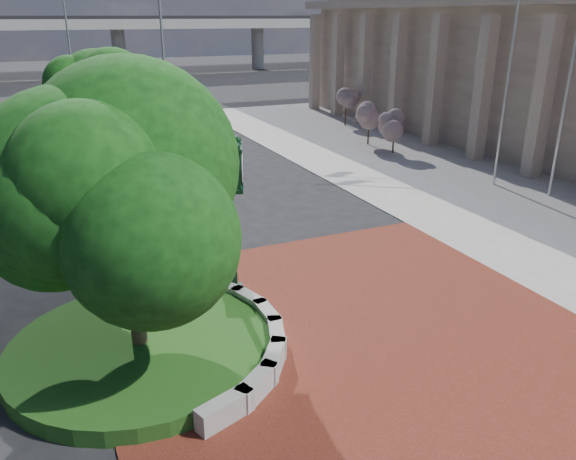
# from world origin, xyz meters

# --- Properties ---
(ground) EXTENTS (200.00, 200.00, 0.00)m
(ground) POSITION_xyz_m (0.00, 0.00, 0.00)
(ground) COLOR black
(ground) RESTS_ON ground
(plaza) EXTENTS (12.00, 12.00, 0.04)m
(plaza) POSITION_xyz_m (0.00, -1.00, 0.02)
(plaza) COLOR #5E2716
(plaza) RESTS_ON ground
(sidewalk) EXTENTS (20.00, 50.00, 0.04)m
(sidewalk) POSITION_xyz_m (16.00, 10.00, 0.02)
(sidewalk) COLOR #9E9B93
(sidewalk) RESTS_ON ground
(planter_wall) EXTENTS (2.96, 6.77, 0.54)m
(planter_wall) POSITION_xyz_m (-2.71, -0.00, 0.27)
(planter_wall) COLOR #9E9B93
(planter_wall) RESTS_ON ground
(grass_bed) EXTENTS (6.10, 6.10, 0.40)m
(grass_bed) POSITION_xyz_m (-5.00, 0.00, 0.20)
(grass_bed) COLOR #144916
(grass_bed) RESTS_ON ground
(overpass) EXTENTS (90.00, 12.00, 7.50)m
(overpass) POSITION_xyz_m (-0.22, 70.00, 6.54)
(overpass) COLOR #9E9B93
(overpass) RESTS_ON ground
(tree_planter) EXTENTS (5.20, 5.20, 6.33)m
(tree_planter) POSITION_xyz_m (-5.00, 0.00, 3.72)
(tree_planter) COLOR #38281C
(tree_planter) RESTS_ON ground
(tree_street) EXTENTS (4.40, 4.40, 5.45)m
(tree_street) POSITION_xyz_m (-4.00, 18.00, 3.24)
(tree_street) COLOR #38281C
(tree_street) RESTS_ON ground
(post_clock) EXTENTS (1.29, 1.29, 5.02)m
(post_clock) POSITION_xyz_m (-2.15, 2.17, 2.76)
(post_clock) COLOR black
(post_clock) RESTS_ON ground
(parked_car) EXTENTS (1.78, 4.14, 1.39)m
(parked_car) POSITION_xyz_m (2.89, 38.80, 0.70)
(parked_car) COLOR #641A0E
(parked_car) RESTS_ON ground
(flagpole_a) EXTENTS (1.81, 0.21, 11.56)m
(flagpole_a) POSITION_xyz_m (13.87, 5.32, 5.92)
(flagpole_a) COLOR silver
(flagpole_a) RESTS_ON ground
(flagpole_b) EXTENTS (1.46, 0.53, 9.64)m
(flagpole_b) POSITION_xyz_m (12.91, 7.72, 4.94)
(flagpole_b) COLOR silver
(flagpole_b) RESTS_ON ground
(street_lamp_near) EXTENTS (2.12, 0.81, 9.68)m
(street_lamp_near) POSITION_xyz_m (2.53, 29.53, 5.67)
(street_lamp_near) COLOR slate
(street_lamp_near) RESTS_ON ground
(street_lamp_far) EXTENTS (2.03, 0.30, 9.06)m
(street_lamp_far) POSITION_xyz_m (-2.75, 42.88, 5.31)
(street_lamp_far) COLOR slate
(street_lamp_far) RESTS_ON ground
(shrub_near) EXTENTS (1.20, 1.20, 2.20)m
(shrub_near) POSITION_xyz_m (12.21, 15.14, 1.59)
(shrub_near) COLOR #38281C
(shrub_near) RESTS_ON ground
(shrub_mid) EXTENTS (1.20, 1.20, 2.20)m
(shrub_mid) POSITION_xyz_m (12.11, 17.72, 1.59)
(shrub_mid) COLOR #38281C
(shrub_mid) RESTS_ON ground
(shrub_far) EXTENTS (1.20, 1.20, 2.20)m
(shrub_far) POSITION_xyz_m (13.99, 23.92, 1.59)
(shrub_far) COLOR #38281C
(shrub_far) RESTS_ON ground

